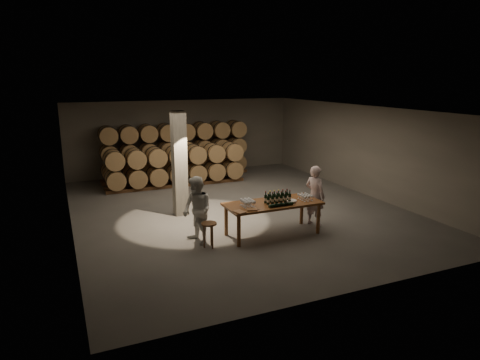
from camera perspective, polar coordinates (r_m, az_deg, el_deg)
name	(u,v)px	position (r m, az deg, el deg)	size (l,w,h in m)	color
room	(179,164)	(13.14, -8.08, 2.13)	(12.00, 12.00, 12.00)	#575451
tasting_table	(273,206)	(11.53, 4.39, -3.51)	(2.60, 1.10, 0.90)	brown
barrel_stack_back	(176,149)	(18.27, -8.53, 4.05)	(6.26, 0.95, 2.31)	#55321D
barrel_stack_front	(176,165)	(16.91, -8.53, 2.01)	(5.48, 0.95, 1.57)	#55321D
bottle_cluster	(278,198)	(11.50, 5.05, -2.43)	(0.73, 0.23, 0.32)	black
lying_bottles	(281,205)	(11.17, 5.53, -3.30)	(0.80, 0.09, 0.09)	black
glass_cluster_left	(248,201)	(11.10, 1.01, -2.86)	(0.31, 0.42, 0.19)	silver
glass_cluster_right	(305,196)	(11.85, 8.67, -2.07)	(0.30, 0.41, 0.16)	silver
plate	(291,201)	(11.71, 6.82, -2.73)	(0.31, 0.31, 0.02)	white
notebook_near	(252,209)	(10.84, 1.59, -3.94)	(0.26, 0.21, 0.03)	brown
notebook_corner	(240,212)	(10.65, -0.04, -4.27)	(0.23, 0.29, 0.02)	brown
pen	(257,210)	(10.84, 2.33, -4.01)	(0.01, 0.01, 0.12)	black
stool	(209,227)	(10.74, -4.14, -6.31)	(0.39, 0.39, 0.64)	#55321D
person_man	(315,196)	(12.40, 9.96, -2.07)	(0.64, 0.42, 1.75)	beige
person_woman	(197,210)	(10.94, -5.74, -4.06)	(0.85, 0.66, 1.75)	silver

